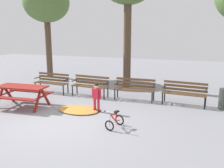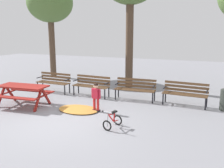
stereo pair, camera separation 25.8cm
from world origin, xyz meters
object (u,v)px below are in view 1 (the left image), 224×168
at_px(park_bench_far_right, 184,91).
at_px(kids_bicycle, 115,121).
at_px(park_bench_right, 135,87).
at_px(park_bench_far_left, 52,81).
at_px(park_bench_left, 91,84).
at_px(child_standing, 96,95).
at_px(picnic_table, 22,91).

relative_size(park_bench_far_right, kids_bicycle, 2.65).
xyz_separation_m(park_bench_far_right, kids_bicycle, (-1.67, -3.01, -0.31)).
bearing_deg(park_bench_right, park_bench_far_right, -0.41).
xyz_separation_m(park_bench_far_left, kids_bicycle, (4.03, -2.96, -0.31)).
distance_m(park_bench_far_left, park_bench_left, 1.90).
relative_size(park_bench_right, child_standing, 1.61).
xyz_separation_m(picnic_table, park_bench_left, (1.68, 2.22, -0.08)).
xyz_separation_m(park_bench_left, child_standing, (1.07, -1.81, 0.07)).
bearing_deg(park_bench_far_left, park_bench_far_right, 0.54).
bearing_deg(child_standing, park_bench_far_left, 148.48).
bearing_deg(picnic_table, park_bench_left, 52.82).
relative_size(picnic_table, child_standing, 1.91).
bearing_deg(park_bench_far_right, park_bench_left, -179.03).
xyz_separation_m(park_bench_far_right, child_standing, (-2.73, -1.88, 0.07)).
xyz_separation_m(park_bench_far_left, park_bench_right, (3.79, 0.07, 0.00)).
height_order(park_bench_left, child_standing, child_standing).
bearing_deg(park_bench_left, picnic_table, -127.18).
bearing_deg(picnic_table, child_standing, 8.36).
relative_size(picnic_table, kids_bicycle, 3.09).
bearing_deg(child_standing, park_bench_far_right, 34.49).
xyz_separation_m(park_bench_left, park_bench_far_right, (3.80, 0.06, 0.00)).
height_order(park_bench_far_left, park_bench_right, same).
height_order(child_standing, kids_bicycle, child_standing).
bearing_deg(park_bench_left, park_bench_far_right, 0.97).
height_order(park_bench_left, kids_bicycle, park_bench_left).
relative_size(park_bench_far_left, park_bench_far_right, 0.99).
height_order(park_bench_left, park_bench_right, same).
relative_size(park_bench_left, kids_bicycle, 2.65).
height_order(picnic_table, kids_bicycle, picnic_table).
height_order(picnic_table, park_bench_far_right, park_bench_far_right).
height_order(picnic_table, child_standing, child_standing).
bearing_deg(kids_bicycle, picnic_table, 169.10).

